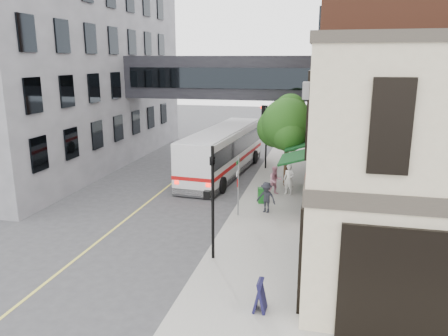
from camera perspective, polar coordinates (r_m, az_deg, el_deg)
The scene contains 16 objects.
ground at distance 16.05m, azimuth -4.71°, elevation -14.95°, with size 120.00×120.00×0.00m, color #38383A.
sidewalk_main at distance 28.50m, azimuth 7.79°, elevation -1.76°, with size 4.00×60.00×0.15m, color gray.
brick_building at distance 28.88m, azimuth 24.75°, elevation 11.23°, with size 13.76×18.00×14.00m.
opposite_building at distance 36.34m, azimuth -23.49°, elevation 11.69°, with size 14.00×24.00×14.00m, color slate.
skyway_bridge at distance 32.23m, azimuth -0.18°, elevation 11.77°, with size 14.00×3.18×3.00m.
traffic_signal_near at distance 16.57m, azimuth -1.59°, elevation -2.76°, with size 0.44×0.22×4.60m.
traffic_signal_far at distance 30.94m, azimuth 5.31°, elevation 5.74°, with size 0.53×0.28×4.50m.
street_sign_pole at distance 21.54m, azimuth 1.87°, elevation -1.69°, with size 0.08×0.75×3.00m.
street_tree at distance 26.92m, azimuth 8.31°, elevation 5.65°, with size 3.80×3.20×5.60m.
lane_marking at distance 26.34m, azimuth -8.45°, elevation -3.27°, with size 0.12×40.00×0.01m, color #D8CC4C.
bus at distance 29.90m, azimuth -0.07°, elevation 2.42°, with size 3.54×11.80×3.13m.
pedestrian_a at distance 25.39m, azimuth 8.47°, elevation -1.49°, with size 0.65×0.43×1.78m, color white.
pedestrian_b at distance 25.33m, azimuth 6.70°, elevation -1.62°, with size 0.80×0.63×1.65m, color #C78195.
pedestrian_c at distance 22.31m, azimuth 5.54°, elevation -3.84°, with size 1.03×0.59×1.59m, color #212229.
newspaper_box at distance 23.85m, azimuth 4.98°, elevation -3.57°, with size 0.42×0.38×0.85m, color #16611C.
sandwich_board at distance 14.11m, azimuth 4.74°, elevation -16.26°, with size 0.37×0.57×1.02m, color #131133.
Camera 1 is at (4.43, -13.34, 7.76)m, focal length 35.00 mm.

